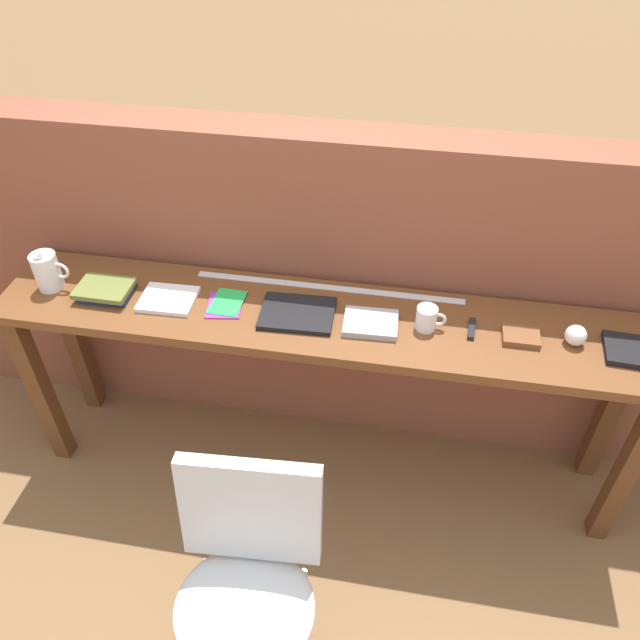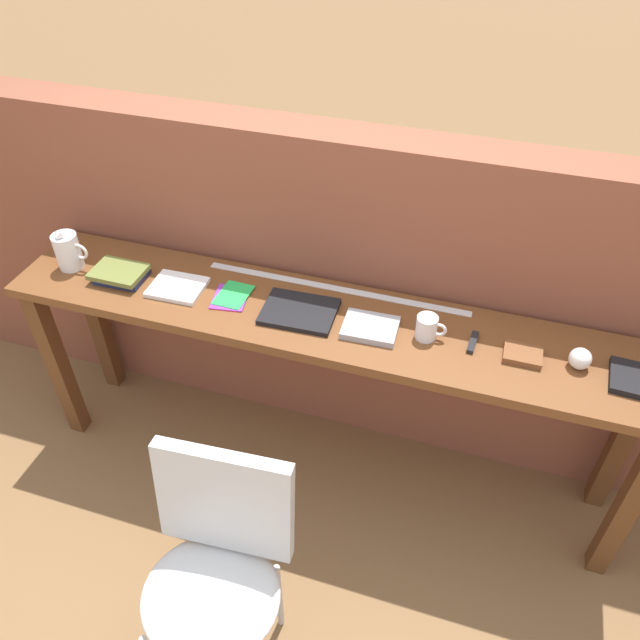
# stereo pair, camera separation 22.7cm
# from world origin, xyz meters

# --- Properties ---
(ground_plane) EXTENTS (40.00, 40.00, 0.00)m
(ground_plane) POSITION_xyz_m (0.00, 0.00, 0.00)
(ground_plane) COLOR brown
(brick_wall_back) EXTENTS (6.00, 0.20, 1.45)m
(brick_wall_back) POSITION_xyz_m (0.00, 0.64, 0.73)
(brick_wall_back) COLOR brown
(brick_wall_back) RESTS_ON ground
(sideboard) EXTENTS (2.50, 0.44, 0.88)m
(sideboard) POSITION_xyz_m (0.00, 0.30, 0.74)
(sideboard) COLOR brown
(sideboard) RESTS_ON ground
(chair_white_moulded) EXTENTS (0.47, 0.48, 0.89)m
(chair_white_moulded) POSITION_xyz_m (-0.09, -0.55, 0.53)
(chair_white_moulded) COLOR silver
(chair_white_moulded) RESTS_ON ground
(pitcher_white) EXTENTS (0.14, 0.10, 0.18)m
(pitcher_white) POSITION_xyz_m (-1.07, 0.29, 0.96)
(pitcher_white) COLOR white
(pitcher_white) RESTS_ON sideboard
(book_stack_leftmost) EXTENTS (0.21, 0.16, 0.05)m
(book_stack_leftmost) POSITION_xyz_m (-0.84, 0.28, 0.90)
(book_stack_leftmost) COLOR navy
(book_stack_leftmost) RESTS_ON sideboard
(magazine_cycling) EXTENTS (0.21, 0.18, 0.02)m
(magazine_cycling) POSITION_xyz_m (-0.59, 0.28, 0.89)
(magazine_cycling) COLOR white
(magazine_cycling) RESTS_ON sideboard
(pamphlet_pile_colourful) EXTENTS (0.15, 0.18, 0.01)m
(pamphlet_pile_colourful) POSITION_xyz_m (-0.37, 0.30, 0.88)
(pamphlet_pile_colourful) COLOR #E5334C
(pamphlet_pile_colourful) RESTS_ON sideboard
(book_open_centre) EXTENTS (0.28, 0.22, 0.02)m
(book_open_centre) POSITION_xyz_m (-0.09, 0.28, 0.89)
(book_open_centre) COLOR black
(book_open_centre) RESTS_ON sideboard
(book_grey_hardcover) EXTENTS (0.20, 0.16, 0.03)m
(book_grey_hardcover) POSITION_xyz_m (0.18, 0.27, 0.89)
(book_grey_hardcover) COLOR #9E9EA3
(book_grey_hardcover) RESTS_ON sideboard
(mug) EXTENTS (0.11, 0.08, 0.09)m
(mug) POSITION_xyz_m (0.38, 0.30, 0.92)
(mug) COLOR white
(mug) RESTS_ON sideboard
(multitool_folded) EXTENTS (0.03, 0.11, 0.02)m
(multitool_folded) POSITION_xyz_m (0.55, 0.31, 0.89)
(multitool_folded) COLOR black
(multitool_folded) RESTS_ON sideboard
(leather_journal_brown) EXTENTS (0.13, 0.10, 0.02)m
(leather_journal_brown) POSITION_xyz_m (0.72, 0.29, 0.89)
(leather_journal_brown) COLOR brown
(leather_journal_brown) RESTS_ON sideboard
(sports_ball_small) EXTENTS (0.08, 0.08, 0.08)m
(sports_ball_small) POSITION_xyz_m (0.90, 0.30, 0.92)
(sports_ball_small) COLOR silver
(sports_ball_small) RESTS_ON sideboard
(book_repair_rightmost) EXTENTS (0.18, 0.17, 0.02)m
(book_repair_rightmost) POSITION_xyz_m (1.09, 0.28, 0.89)
(book_repair_rightmost) COLOR black
(book_repair_rightmost) RESTS_ON sideboard
(ruler_metal_back_edge) EXTENTS (1.06, 0.03, 0.00)m
(ruler_metal_back_edge) POSITION_xyz_m (-0.01, 0.47, 0.88)
(ruler_metal_back_edge) COLOR silver
(ruler_metal_back_edge) RESTS_ON sideboard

